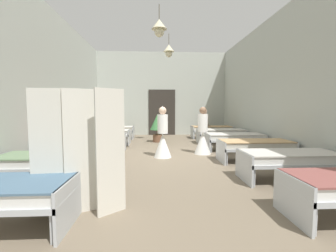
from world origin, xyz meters
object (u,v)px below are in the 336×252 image
Objects in this scene: bed_right_row_3 at (235,138)px; patient_seated_primary at (205,120)px; privacy_screen at (79,152)px; nurse_mid_aisle at (203,137)px; bed_right_row_4 at (221,133)px; bed_left_row_5 at (113,129)px; bed_left_row_3 at (95,139)px; bed_left_row_4 at (106,133)px; nurse_near_aisle at (163,139)px; bed_left_row_1 at (50,162)px; potted_plant at (157,124)px; bed_right_row_1 at (290,159)px; bed_right_row_5 at (212,129)px; bed_left_row_2 at (79,147)px; bed_right_row_2 at (255,145)px.

patient_seated_primary reaches higher than bed_right_row_3.
nurse_mid_aisle is at bearing 35.57° from privacy_screen.
bed_right_row_4 is 2.38× the size of patient_seated_primary.
bed_left_row_3 is at bearing -90.00° from bed_left_row_5.
bed_left_row_4 is 3.32m from nurse_near_aisle.
bed_right_row_4 is at bearing 135.57° from nurse_near_aisle.
bed_left_row_1 is 1.61× the size of potted_plant.
bed_right_row_1 is 1.61× the size of potted_plant.
potted_plant reaches higher than bed_left_row_1.
bed_right_row_5 is at bearing 18.93° from bed_left_row_4.
nurse_mid_aisle is at bearing -46.77° from bed_left_row_5.
privacy_screen is (0.95, -1.24, 0.41)m from bed_left_row_1.
bed_left_row_5 is (0.00, 6.36, 0.00)m from bed_left_row_1.
bed_left_row_2 is at bearing 13.14° from nurse_mid_aisle.
privacy_screen reaches higher than bed_right_row_1.
bed_right_row_2 is 6.65m from bed_left_row_5.
bed_left_row_1 is at bearing -111.32° from potted_plant.
bed_left_row_4 is 1.28× the size of nurse_mid_aisle.
bed_left_row_2 is 1.00× the size of bed_left_row_5.
bed_right_row_5 is at bearing 149.07° from nurse_near_aisle.
bed_right_row_1 is 1.00× the size of bed_left_row_2.
bed_left_row_3 is 1.00× the size of bed_right_row_5.
bed_left_row_3 is 1.61× the size of potted_plant.
bed_left_row_2 is 1.00× the size of bed_right_row_3.
nurse_mid_aisle reaches higher than patient_seated_primary.
potted_plant is 6.60m from privacy_screen.
bed_left_row_2 is at bearing -119.21° from potted_plant.
bed_left_row_5 is 1.28× the size of nurse_mid_aisle.
patient_seated_primary is at bearing 55.71° from bed_left_row_1.
bed_left_row_1 is at bearing -161.07° from bed_right_row_2.
bed_left_row_5 is (-4.64, 4.77, 0.00)m from bed_right_row_2.
bed_right_row_1 and bed_left_row_2 have the same top height.
bed_left_row_1 is 1.00× the size of bed_left_row_3.
bed_left_row_4 is (-4.64, 1.59, 0.00)m from bed_right_row_3.
nurse_mid_aisle is 2.93m from potted_plant.
bed_left_row_1 is at bearing -145.56° from bed_right_row_3.
bed_right_row_3 is at bearing -83.57° from patient_seated_primary.
nurse_near_aisle reaches higher than bed_right_row_2.
bed_right_row_3 is 1.00× the size of bed_right_row_4.
bed_right_row_4 and bed_right_row_5 have the same top height.
patient_seated_primary is at bearing 24.54° from potted_plant.
patient_seated_primary is (0.84, 3.59, 0.34)m from nurse_mid_aisle.
privacy_screen is (-3.69, -6.01, 0.41)m from bed_right_row_4.
potted_plant is (2.06, -1.09, 0.30)m from bed_left_row_5.
bed_left_row_1 is at bearing -90.00° from bed_left_row_5.
bed_right_row_3 is at bearing -90.00° from bed_right_row_4.
bed_right_row_1 is at bearing -86.81° from patient_seated_primary.
nurse_mid_aisle is at bearing 137.17° from bed_right_row_2.
bed_left_row_4 is at bearing 90.00° from bed_left_row_3.
nurse_mid_aisle is at bearing -8.01° from bed_left_row_3.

